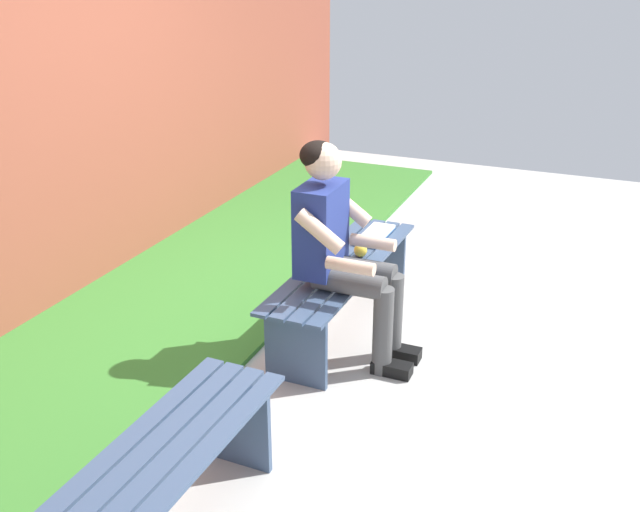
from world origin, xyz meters
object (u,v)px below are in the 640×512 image
Objects in this scene: bench_far at (140,498)px; person_seated at (341,245)px; book_open at (375,235)px; apple at (361,250)px; bench_near at (343,279)px.

person_seated is (-1.75, 0.10, 0.35)m from bench_far.
bench_far is 3.84× the size of book_open.
apple is at bearing -174.60° from person_seated.
book_open is at bearing -175.05° from person_seated.
bench_far is at bearing -0.00° from bench_near.
person_seated reaches higher than bench_far.
book_open reaches higher than bench_far.
book_open is at bearing -175.60° from apple.
bench_far is (2.05, -0.00, 0.00)m from bench_near.
person_seated is 0.48m from apple.
bench_near is 1.27× the size of person_seated.
bench_far is 2.52m from book_open.
bench_far is 1.79m from person_seated.
person_seated is at bearing 5.83° from book_open.
bench_far is at bearing -3.25° from person_seated.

